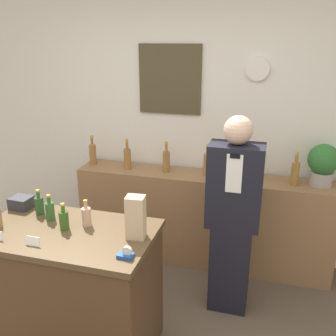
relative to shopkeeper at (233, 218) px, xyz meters
The scene contains 19 objects.
back_wall 1.16m from the shopkeeper, 124.93° to the left, with size 5.20×0.09×2.70m.
back_shelf 0.76m from the shopkeeper, 120.50° to the left, with size 2.40×0.36×0.90m.
display_counter 1.28m from the shopkeeper, 143.13° to the right, with size 1.14×0.65×0.93m.
shopkeeper is the anchor object (origin of this frame).
potted_plant 0.97m from the shopkeeper, 42.98° to the left, with size 0.26×0.26×0.36m.
paper_bag 0.91m from the shopkeeper, 127.10° to the right, with size 0.12×0.10×0.27m.
tape_dispenser 1.06m from the shopkeeper, 118.48° to the right, with size 0.09×0.06×0.07m.
price_card_right 1.45m from the shopkeeper, 138.70° to the right, with size 0.09×0.02×0.06m.
gift_box 1.57m from the shopkeeper, 160.42° to the right, with size 0.15×0.13×0.08m.
counter_bottle_1 1.43m from the shopkeeper, 156.22° to the right, with size 0.06×0.06×0.18m.
counter_bottle_2 1.34m from the shopkeeper, 151.85° to the right, with size 0.06×0.06×0.18m.
counter_bottle_3 1.26m from the shopkeeper, 144.37° to the right, with size 0.06×0.06×0.18m.
counter_bottle_4 1.12m from the shopkeeper, 144.46° to the right, with size 0.06×0.06×0.18m.
shelf_bottle_0 1.60m from the shopkeeper, 157.46° to the left, with size 0.07×0.07×0.30m.
shelf_bottle_1 1.24m from the shopkeeper, 152.15° to the left, with size 0.07×0.07×0.30m.
shelf_bottle_2 0.94m from the shopkeeper, 139.86° to the left, with size 0.07×0.07×0.30m.
shelf_bottle_3 0.72m from the shopkeeper, 117.36° to the left, with size 0.07×0.07×0.30m.
shelf_bottle_4 0.65m from the shopkeeper, 83.45° to the left, with size 0.07×0.07×0.30m.
shelf_bottle_5 0.76m from the shopkeeper, 51.64° to the left, with size 0.07×0.07×0.30m.
Camera 1 is at (0.80, -1.45, 2.11)m, focal length 40.00 mm.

